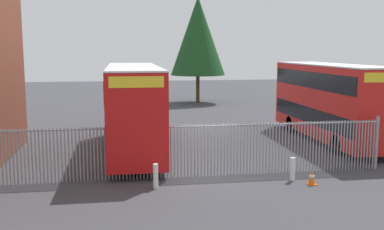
{
  "coord_description": "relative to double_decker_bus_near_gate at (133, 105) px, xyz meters",
  "views": [
    {
      "loc": [
        -3.42,
        -17.81,
        5.24
      ],
      "look_at": [
        0.0,
        4.0,
        2.0
      ],
      "focal_mm": 41.85,
      "sensor_mm": 36.0,
      "label": 1
    }
  ],
  "objects": [
    {
      "name": "ground_plane",
      "position": [
        2.87,
        3.08,
        -2.42
      ],
      "size": [
        100.0,
        100.0,
        0.0
      ],
      "primitive_type": "plane",
      "color": "#3D3D42"
    },
    {
      "name": "palisade_fence",
      "position": [
        2.49,
        -4.92,
        -1.24
      ],
      "size": [
        16.11,
        0.14,
        2.35
      ],
      "color": "gray",
      "rests_on": "ground"
    },
    {
      "name": "double_decker_bus_near_gate",
      "position": [
        0.0,
        0.0,
        0.0
      ],
      "size": [
        2.54,
        10.81,
        4.42
      ],
      "color": "red",
      "rests_on": "ground"
    },
    {
      "name": "double_decker_bus_behind_fence_left",
      "position": [
        11.15,
        1.12,
        0.0
      ],
      "size": [
        2.54,
        10.81,
        4.42
      ],
      "color": "red",
      "rests_on": "ground"
    },
    {
      "name": "bollard_near_left",
      "position": [
        0.63,
        -6.24,
        -1.95
      ],
      "size": [
        0.2,
        0.2,
        0.95
      ],
      "primitive_type": "cylinder",
      "color": "silver",
      "rests_on": "ground"
    },
    {
      "name": "bollard_center_front",
      "position": [
        6.16,
        -6.1,
        -1.95
      ],
      "size": [
        0.2,
        0.2,
        0.95
      ],
      "primitive_type": "cylinder",
      "color": "silver",
      "rests_on": "ground"
    },
    {
      "name": "traffic_cone_by_gate",
      "position": [
        6.7,
        -6.75,
        -2.13
      ],
      "size": [
        0.34,
        0.34,
        0.59
      ],
      "color": "orange",
      "rests_on": "ground"
    },
    {
      "name": "tree_tall_back",
      "position": [
        6.86,
        20.76,
        4.12
      ],
      "size": [
        5.32,
        5.32,
        10.35
      ],
      "color": "#4C3823",
      "rests_on": "ground"
    }
  ]
}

